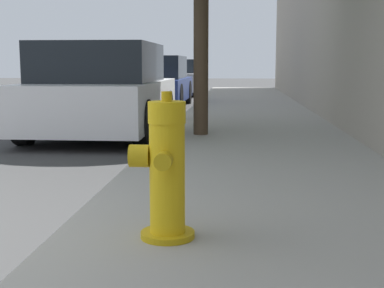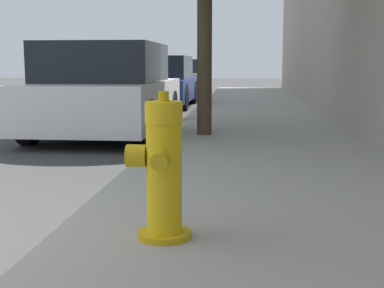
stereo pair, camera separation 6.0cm
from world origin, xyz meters
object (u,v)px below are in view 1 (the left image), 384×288
at_px(parked_car_mid, 155,83).
at_px(fire_hydrant, 166,172).
at_px(parked_car_near, 103,92).
at_px(parked_car_far, 175,77).

bearing_deg(parked_car_mid, fire_hydrant, -80.83).
bearing_deg(parked_car_near, fire_hydrant, -72.24).
bearing_deg(parked_car_far, parked_car_near, -89.04).
height_order(fire_hydrant, parked_car_far, parked_car_far).
height_order(parked_car_near, parked_car_far, parked_car_near).
height_order(fire_hydrant, parked_car_mid, parked_car_mid).
distance_m(fire_hydrant, parked_car_near, 5.72).
relative_size(fire_hydrant, parked_car_far, 0.18).
relative_size(parked_car_mid, parked_car_far, 0.86).
relative_size(parked_car_near, parked_car_mid, 0.99).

